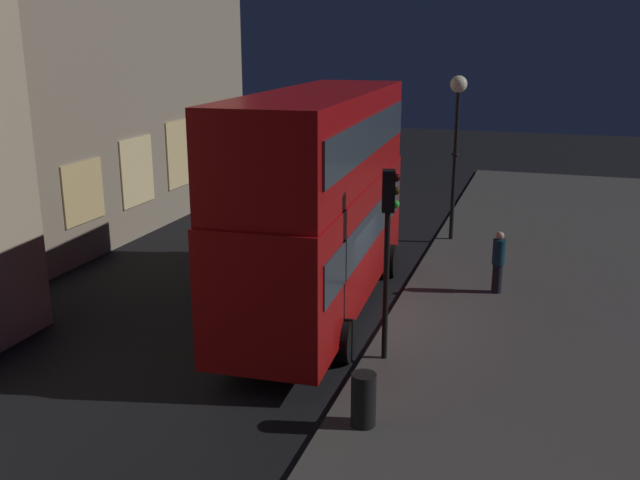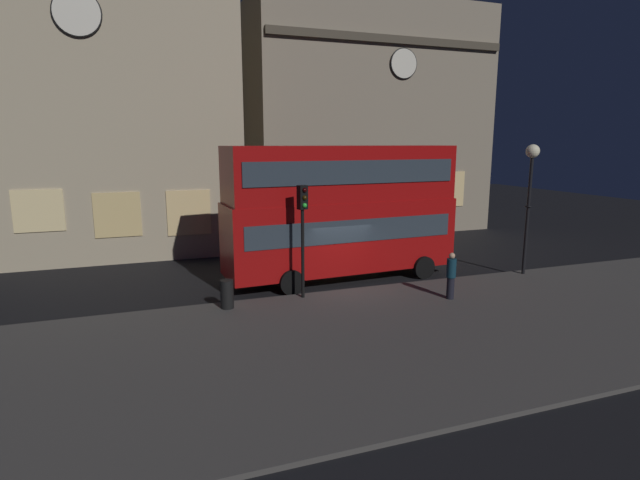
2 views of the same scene
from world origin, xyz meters
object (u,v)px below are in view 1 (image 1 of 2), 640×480
litter_bin (363,400)px  double_decker_bus (320,194)px  street_lamp (457,115)px  pedestrian (498,261)px  traffic_light_near_kerb (388,226)px

litter_bin → double_decker_bus: bearing=25.5°
double_decker_bus → street_lamp: 8.01m
double_decker_bus → pedestrian: (2.56, -4.20, -2.09)m
pedestrian → litter_bin: 7.97m
double_decker_bus → litter_bin: size_ratio=10.06×
double_decker_bus → traffic_light_near_kerb: double_decker_bus is taller
double_decker_bus → street_lamp: street_lamp is taller
street_lamp → pedestrian: 6.33m
double_decker_bus → pedestrian: size_ratio=5.81×
double_decker_bus → traffic_light_near_kerb: (-2.40, -2.24, -0.03)m
traffic_light_near_kerb → litter_bin: traffic_light_near_kerb is taller
pedestrian → litter_bin: size_ratio=1.73×
traffic_light_near_kerb → street_lamp: 10.06m
double_decker_bus → pedestrian: 5.34m
double_decker_bus → litter_bin: (-5.21, -2.49, -2.48)m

